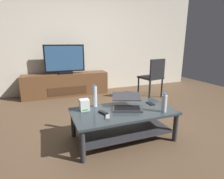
% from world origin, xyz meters
% --- Properties ---
extents(ground_plane, '(7.68, 7.68, 0.00)m').
position_xyz_m(ground_plane, '(0.00, 0.00, 0.00)').
color(ground_plane, brown).
extents(back_wall, '(6.40, 0.12, 2.80)m').
position_xyz_m(back_wall, '(0.00, 2.37, 1.40)').
color(back_wall, beige).
rests_on(back_wall, ground).
extents(coffee_table, '(1.30, 0.69, 0.40)m').
position_xyz_m(coffee_table, '(-0.06, -0.28, 0.28)').
color(coffee_table, '#2D383D').
rests_on(coffee_table, ground).
extents(media_cabinet, '(1.96, 0.41, 0.53)m').
position_xyz_m(media_cabinet, '(-0.49, 2.05, 0.27)').
color(media_cabinet, brown).
rests_on(media_cabinet, ground).
extents(television, '(0.90, 0.20, 0.66)m').
position_xyz_m(television, '(-0.49, 2.03, 0.85)').
color(television, black).
rests_on(television, media_cabinet).
extents(dining_chair, '(0.51, 0.51, 0.89)m').
position_xyz_m(dining_chair, '(1.34, 1.16, 0.51)').
color(dining_chair, black).
rests_on(dining_chair, ground).
extents(laptop, '(0.49, 0.49, 0.17)m').
position_xyz_m(laptop, '(0.02, -0.21, 0.46)').
color(laptop, '#333338').
rests_on(laptop, coffee_table).
extents(router_box, '(0.12, 0.11, 0.15)m').
position_xyz_m(router_box, '(-0.53, -0.10, 0.47)').
color(router_box, white).
rests_on(router_box, coffee_table).
extents(water_bottle_near, '(0.07, 0.07, 0.24)m').
position_xyz_m(water_bottle_near, '(0.39, -0.50, 0.51)').
color(water_bottle_near, silver).
rests_on(water_bottle_near, coffee_table).
extents(water_bottle_far, '(0.06, 0.06, 0.30)m').
position_xyz_m(water_bottle_far, '(-0.36, -0.01, 0.54)').
color(water_bottle_far, silver).
rests_on(water_bottle_far, coffee_table).
extents(cell_phone, '(0.07, 0.14, 0.01)m').
position_xyz_m(cell_phone, '(0.40, -0.19, 0.40)').
color(cell_phone, black).
rests_on(cell_phone, coffee_table).
extents(tv_remote, '(0.10, 0.17, 0.02)m').
position_xyz_m(tv_remote, '(-0.32, -0.41, 0.41)').
color(tv_remote, '#99999E').
rests_on(tv_remote, coffee_table).
extents(soundbar_remote, '(0.10, 0.17, 0.02)m').
position_xyz_m(soundbar_remote, '(-0.33, -0.30, 0.41)').
color(soundbar_remote, black).
rests_on(soundbar_remote, coffee_table).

